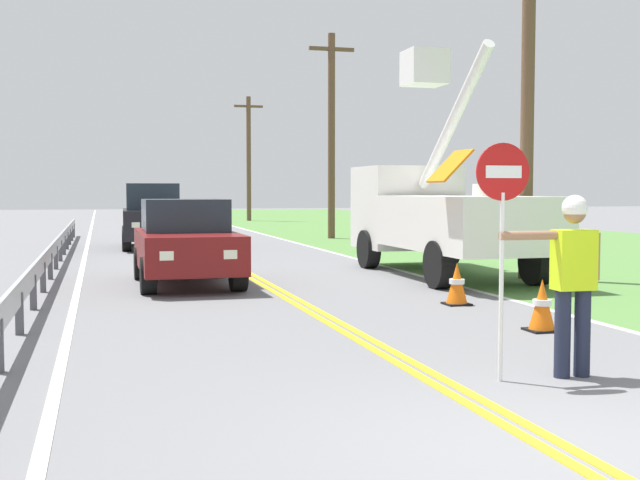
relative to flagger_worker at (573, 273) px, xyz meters
name	(u,v)px	position (x,y,z in m)	size (l,w,h in m)	color
ground_plane	(569,455)	(-1.37, -2.14, -1.05)	(160.00, 160.00, 0.00)	slate
grass_verge_right	(543,245)	(10.23, 17.86, -1.04)	(16.00, 110.00, 0.01)	#517F3D
centerline_yellow_left	(204,251)	(-1.46, 17.86, -1.04)	(0.11, 110.00, 0.01)	yellow
centerline_yellow_right	(210,251)	(-1.28, 17.86, -1.04)	(0.11, 110.00, 0.01)	yellow
edge_line_right	(320,249)	(2.23, 17.86, -1.04)	(0.12, 110.00, 0.01)	silver
edge_line_left	(86,254)	(-4.97, 17.86, -1.04)	(0.12, 110.00, 0.01)	silver
flagger_worker	(573,273)	(0.00, 0.00, 0.00)	(1.09, 0.25, 1.83)	#1E2338
stop_sign_paddle	(502,207)	(-0.77, 0.03, 0.66)	(0.56, 0.04, 2.33)	silver
utility_bucket_truck	(437,212)	(2.74, 9.73, 0.36)	(2.69, 6.82, 5.10)	white
oncoming_sedan_nearest	(186,243)	(-2.90, 9.11, -0.21)	(1.93, 4.11, 1.70)	maroon
oncoming_suv_second	(152,215)	(-2.89, 19.99, 0.01)	(2.02, 4.65, 2.10)	black
utility_pole_near	(528,87)	(4.18, 8.35, 3.00)	(1.80, 0.28, 7.73)	brown
utility_pole_mid	(331,132)	(4.24, 23.51, 3.11)	(1.80, 0.28, 7.96)	brown
utility_pole_far	(249,156)	(4.47, 43.03, 2.99)	(1.80, 0.28, 7.70)	brown
traffic_cone_lead	(542,306)	(1.12, 2.46, -0.71)	(0.40, 0.40, 0.70)	orange
traffic_cone_mid	(457,284)	(1.09, 5.06, -0.71)	(0.40, 0.40, 0.70)	orange
guardrail_left_shoulder	(53,251)	(-5.57, 12.00, -0.53)	(0.10, 32.00, 0.71)	#9EA0A3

